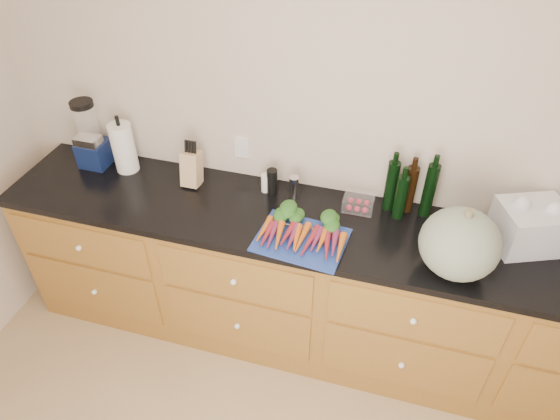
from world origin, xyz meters
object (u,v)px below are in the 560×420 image
(cutting_board, at_px, (301,240))
(blender_appliance, at_px, (90,138))
(squash, at_px, (460,244))
(knife_block, at_px, (192,168))
(tomato_box, at_px, (358,203))
(carrots, at_px, (303,231))
(paper_towel, at_px, (124,148))

(cutting_board, height_order, blender_appliance, blender_appliance)
(squash, xyz_separation_m, knife_block, (-1.42, 0.29, -0.06))
(cutting_board, relative_size, squash, 1.22)
(cutting_board, bearing_deg, tomato_box, 55.45)
(carrots, xyz_separation_m, blender_appliance, (-1.33, 0.28, 0.14))
(cutting_board, xyz_separation_m, paper_towel, (-1.13, 0.32, 0.14))
(carrots, distance_m, tomato_box, 0.37)
(squash, relative_size, knife_block, 1.83)
(cutting_board, xyz_separation_m, knife_block, (-0.70, 0.30, 0.09))
(carrots, relative_size, blender_appliance, 1.04)
(cutting_board, xyz_separation_m, blender_appliance, (-1.33, 0.32, 0.17))
(blender_appliance, relative_size, knife_block, 2.09)
(cutting_board, height_order, paper_towel, paper_towel)
(knife_block, height_order, tomato_box, knife_block)
(carrots, distance_m, knife_block, 0.76)
(blender_appliance, bearing_deg, paper_towel, 0.62)
(cutting_board, height_order, tomato_box, tomato_box)
(tomato_box, bearing_deg, knife_block, -178.15)
(knife_block, bearing_deg, cutting_board, -23.10)
(paper_towel, bearing_deg, knife_block, -2.71)
(cutting_board, relative_size, knife_block, 2.22)
(knife_block, bearing_deg, carrots, -20.78)
(cutting_board, relative_size, paper_towel, 1.48)
(blender_appliance, bearing_deg, cutting_board, -13.44)
(squash, xyz_separation_m, blender_appliance, (-2.05, 0.31, 0.02))
(cutting_board, distance_m, carrots, 0.04)
(squash, bearing_deg, knife_block, 168.31)
(paper_towel, xyz_separation_m, tomato_box, (1.35, 0.01, -0.11))
(tomato_box, bearing_deg, blender_appliance, -179.55)
(carrots, relative_size, squash, 1.20)
(tomato_box, bearing_deg, paper_towel, -179.58)
(paper_towel, distance_m, knife_block, 0.43)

